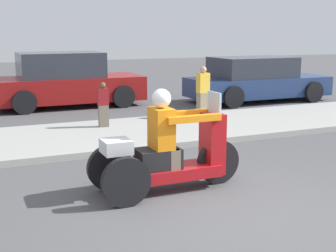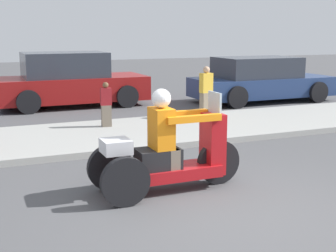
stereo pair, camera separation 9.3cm
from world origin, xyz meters
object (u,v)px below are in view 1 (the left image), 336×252
at_px(spectator_end_of_line, 203,93).
at_px(parked_car_lot_right, 66,81).
at_px(spectator_mid_group, 103,105).
at_px(parked_car_lot_center, 256,80).
at_px(motorcycle_trike, 168,155).

bearing_deg(spectator_end_of_line, parked_car_lot_right, 124.29).
height_order(spectator_end_of_line, spectator_mid_group, spectator_end_of_line).
distance_m(spectator_end_of_line, parked_car_lot_center, 3.86).
height_order(spectator_mid_group, parked_car_lot_right, parked_car_lot_right).
bearing_deg(spectator_end_of_line, motorcycle_trike, -123.27).
xyz_separation_m(spectator_mid_group, parked_car_lot_center, (5.61, 2.50, 0.07)).
bearing_deg(spectator_mid_group, spectator_end_of_line, 4.23).
height_order(motorcycle_trike, spectator_end_of_line, motorcycle_trike).
xyz_separation_m(spectator_mid_group, parked_car_lot_right, (0.00, 3.88, 0.14)).
bearing_deg(motorcycle_trike, spectator_mid_group, 86.42).
relative_size(motorcycle_trike, spectator_end_of_line, 1.76).
bearing_deg(parked_car_lot_center, motorcycle_trike, -131.88).
xyz_separation_m(motorcycle_trike, parked_car_lot_right, (0.26, 7.92, 0.22)).
bearing_deg(parked_car_lot_right, parked_car_lot_center, -13.79).
height_order(motorcycle_trike, parked_car_lot_center, motorcycle_trike).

